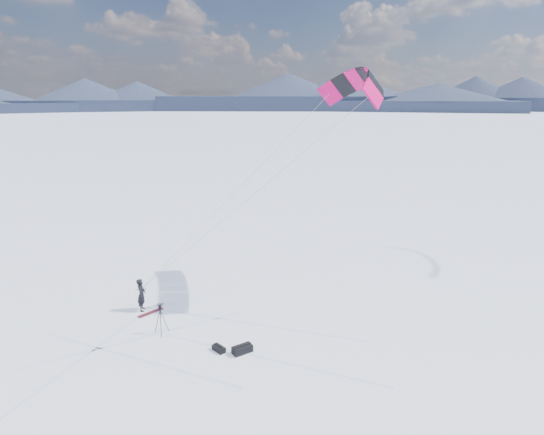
{
  "coord_description": "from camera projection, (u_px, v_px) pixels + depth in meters",
  "views": [
    {
      "loc": [
        2.31,
        -20.75,
        11.46
      ],
      "look_at": [
        5.62,
        3.28,
        4.79
      ],
      "focal_mm": 30.0,
      "sensor_mm": 36.0,
      "label": 1
    }
  ],
  "objects": [
    {
      "name": "power_kite",
      "position": [
        357.0,
        86.0,
        24.52
      ],
      "size": [
        13.28,
        6.42,
        11.59
      ],
      "color": "#D10458",
      "rests_on": "ground"
    },
    {
      "name": "tripod",
      "position": [
        161.0,
        316.0,
        22.14
      ],
      "size": [
        0.71,
        0.64,
        1.52
      ],
      "rotation": [
        0.0,
        0.0,
        0.58
      ],
      "color": "black",
      "rests_on": "ground"
    },
    {
      "name": "snowkiter",
      "position": [
        143.0,
        310.0,
        24.81
      ],
      "size": [
        0.47,
        0.69,
        1.83
      ],
      "primitive_type": "imported",
      "rotation": [
        0.0,
        0.0,
        1.53
      ],
      "color": "black",
      "rests_on": "ground"
    },
    {
      "name": "snow_tracks",
      "position": [
        138.0,
        337.0,
        22.05
      ],
      "size": [
        13.93,
        10.25,
        0.01
      ],
      "color": "#B0BEDD",
      "rests_on": "ground"
    },
    {
      "name": "ground",
      "position": [
        169.0,
        332.0,
        22.55
      ],
      "size": [
        1800.0,
        1800.0,
        0.0
      ],
      "primitive_type": "plane",
      "color": "white"
    },
    {
      "name": "horizon_hills",
      "position": [
        163.0,
        244.0,
        21.32
      ],
      "size": [
        704.0,
        705.94,
        10.48
      ],
      "color": "#1D263B",
      "rests_on": "ground"
    },
    {
      "name": "snowboard",
      "position": [
        151.0,
        313.0,
        24.48
      ],
      "size": [
        1.33,
        1.14,
        0.04
      ],
      "primitive_type": "cube",
      "rotation": [
        0.0,
        0.0,
        0.68
      ],
      "color": "maroon",
      "rests_on": "ground"
    },
    {
      "name": "gear_bag_a",
      "position": [
        242.0,
        349.0,
        20.7
      ],
      "size": [
        1.02,
        0.79,
        0.41
      ],
      "rotation": [
        0.0,
        0.0,
        0.45
      ],
      "color": "black",
      "rests_on": "ground"
    },
    {
      "name": "gear_bag_b",
      "position": [
        219.0,
        348.0,
        20.84
      ],
      "size": [
        0.65,
        0.72,
        0.3
      ],
      "rotation": [
        0.0,
        0.0,
        -0.94
      ],
      "color": "black",
      "rests_on": "ground"
    }
  ]
}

